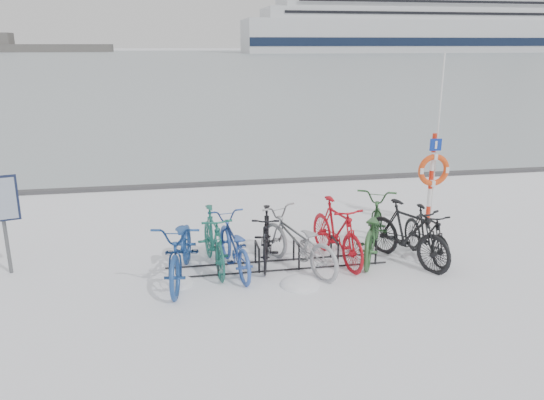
{
  "coord_description": "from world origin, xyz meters",
  "views": [
    {
      "loc": [
        -1.66,
        -8.74,
        3.89
      ],
      "look_at": [
        0.02,
        0.6,
        1.08
      ],
      "focal_mm": 35.0,
      "sensor_mm": 36.0,
      "label": 1
    }
  ],
  "objects_px": {
    "info_board": "(1,205)",
    "lifebuoy_station": "(433,170)",
    "bike_rack": "(277,257)",
    "cruise_ferry": "(422,19)"
  },
  "relations": [
    {
      "from": "info_board",
      "to": "cruise_ferry",
      "type": "distance_m",
      "value": 241.75
    },
    {
      "from": "info_board",
      "to": "cruise_ferry",
      "type": "relative_size",
      "value": 0.01
    },
    {
      "from": "info_board",
      "to": "bike_rack",
      "type": "bearing_deg",
      "value": -20.42
    },
    {
      "from": "bike_rack",
      "to": "lifebuoy_station",
      "type": "bearing_deg",
      "value": 24.12
    },
    {
      "from": "info_board",
      "to": "cruise_ferry",
      "type": "height_order",
      "value": "cruise_ferry"
    },
    {
      "from": "info_board",
      "to": "lifebuoy_station",
      "type": "xyz_separation_m",
      "value": [
        8.46,
        1.17,
        -0.02
      ]
    },
    {
      "from": "bike_rack",
      "to": "info_board",
      "type": "height_order",
      "value": "info_board"
    },
    {
      "from": "lifebuoy_station",
      "to": "cruise_ferry",
      "type": "distance_m",
      "value": 237.01
    },
    {
      "from": "bike_rack",
      "to": "lifebuoy_station",
      "type": "distance_m",
      "value": 4.28
    },
    {
      "from": "bike_rack",
      "to": "info_board",
      "type": "xyz_separation_m",
      "value": [
        -4.68,
        0.53,
        1.09
      ]
    }
  ]
}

